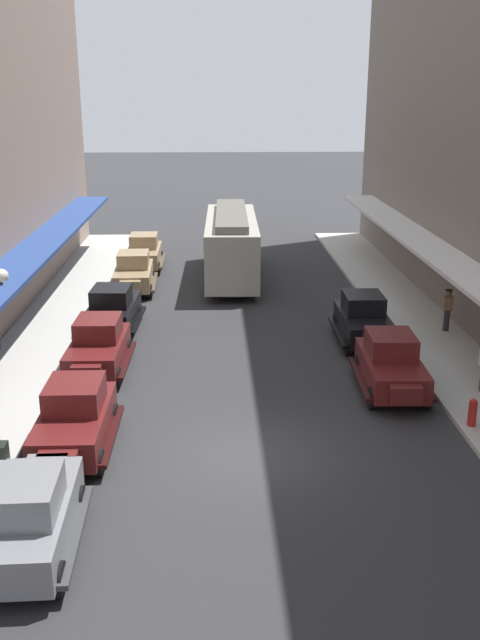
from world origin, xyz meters
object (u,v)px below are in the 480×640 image
(parked_car_0, at_px, (98,345))
(parked_car_6, at_px, (364,318))
(pedestrian_2, at_px, (447,310))
(parked_car_2, at_px, (27,513))
(parked_car_7, at_px, (391,363))
(fire_hydrant, at_px, (473,412))
(parked_car_3, at_px, (113,308))
(streetcar, at_px, (231,242))
(parked_car_5, at_px, (144,251))
(parked_car_1, at_px, (134,272))
(parked_car_4, at_px, (75,417))

(parked_car_0, distance_m, parked_car_6, 9.98)
(parked_car_0, relative_size, pedestrian_2, 2.57)
(parked_car_2, xyz_separation_m, parked_car_7, (9.48, 8.11, 0.00))
(parked_car_2, bearing_deg, fire_hydrant, 25.12)
(parked_car_3, xyz_separation_m, streetcar, (4.96, 8.10, 0.96))
(parked_car_2, distance_m, parked_car_5, 25.08)
(parked_car_0, distance_m, parked_car_3, 4.43)
(parked_car_1, relative_size, streetcar, 0.45)
(parked_car_0, xyz_separation_m, pedestrian_2, (13.10, 3.43, 0.07))
(parked_car_2, relative_size, fire_hydrant, 5.24)
(parked_car_3, bearing_deg, parked_car_2, -89.45)
(parked_car_0, xyz_separation_m, parked_car_5, (0.24, 14.96, 0.00))
(parked_car_3, height_order, pedestrian_2, parked_car_3)
(parked_car_1, xyz_separation_m, parked_car_3, (-0.21, -5.97, 0.00))
(parked_car_0, height_order, parked_car_1, same)
(parked_car_4, relative_size, pedestrian_2, 2.55)
(parked_car_1, xyz_separation_m, fire_hydrant, (11.03, -15.33, -0.38))
(parked_car_5, distance_m, streetcar, 5.33)
(parked_car_5, xyz_separation_m, pedestrian_2, (12.86, -11.53, 0.07))
(parked_car_1, xyz_separation_m, parked_car_5, (0.10, 4.55, 0.00))
(parked_car_3, height_order, parked_car_6, same)
(parked_car_7, relative_size, fire_hydrant, 5.26)
(fire_hydrant, bearing_deg, parked_car_1, 125.75)
(parked_car_0, bearing_deg, pedestrian_2, 14.67)
(parked_car_5, xyz_separation_m, streetcar, (4.65, -2.42, 0.96))
(parked_car_0, xyz_separation_m, parked_car_2, (0.07, -10.12, 0.00))
(parked_car_1, xyz_separation_m, parked_car_6, (9.49, -7.77, 0.00))
(parked_car_5, bearing_deg, parked_car_2, -90.38)
(parked_car_4, relative_size, parked_car_7, 0.99)
(parked_car_3, bearing_deg, fire_hydrant, -39.76)
(parked_car_5, xyz_separation_m, parked_car_7, (9.31, -16.97, 0.00))
(parked_car_1, relative_size, fire_hydrant, 5.24)
(parked_car_1, distance_m, parked_car_4, 16.00)
(parked_car_3, bearing_deg, parked_car_7, -33.84)
(parked_car_4, height_order, parked_car_7, same)
(parked_car_1, relative_size, parked_car_4, 1.01)
(parked_car_3, xyz_separation_m, parked_car_7, (9.61, -6.45, 0.00))
(parked_car_0, relative_size, parked_car_2, 1.00)
(parked_car_3, relative_size, parked_car_6, 1.01)
(streetcar, relative_size, fire_hydrant, 11.77)
(parked_car_3, relative_size, parked_car_5, 1.01)
(parked_car_5, relative_size, fire_hydrant, 5.20)
(parked_car_7, bearing_deg, parked_car_0, 168.10)
(parked_car_3, distance_m, parked_car_7, 11.58)
(parked_car_2, relative_size, parked_car_7, 1.00)
(parked_car_0, distance_m, streetcar, 13.49)
(parked_car_2, height_order, parked_car_6, same)
(parked_car_4, bearing_deg, parked_car_6, 41.20)
(parked_car_4, xyz_separation_m, streetcar, (4.67, 18.13, 0.96))
(parked_car_0, height_order, parked_car_2, same)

